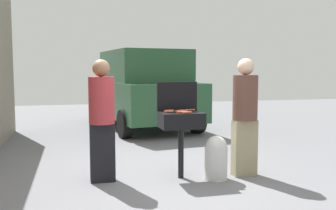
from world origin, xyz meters
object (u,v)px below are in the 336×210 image
at_px(hot_dog_0, 187,112).
at_px(hot_dog_3, 169,112).
at_px(hot_dog_2, 182,112).
at_px(hot_dog_7, 169,111).
at_px(person_right, 245,113).
at_px(person_left, 102,116).
at_px(hot_dog_8, 190,110).
at_px(parked_minivan, 142,89).
at_px(hot_dog_5, 183,111).
at_px(hot_dog_4, 179,111).
at_px(hot_dog_6, 184,112).
at_px(propane_tank, 216,157).
at_px(bbq_grill, 181,122).
at_px(hot_dog_1, 181,112).

height_order(hot_dog_0, hot_dog_3, same).
height_order(hot_dog_2, hot_dog_7, same).
bearing_deg(person_right, hot_dog_0, 8.18).
bearing_deg(hot_dog_3, person_left, 175.03).
relative_size(hot_dog_0, hot_dog_2, 1.00).
relative_size(hot_dog_2, person_left, 0.08).
height_order(hot_dog_2, hot_dog_8, same).
distance_m(person_right, parked_minivan, 5.05).
bearing_deg(hot_dog_5, person_right, -12.73).
xyz_separation_m(hot_dog_0, hot_dog_2, (-0.07, 0.04, 0.00)).
relative_size(hot_dog_8, parked_minivan, 0.03).
bearing_deg(hot_dog_4, hot_dog_6, -70.77).
bearing_deg(hot_dog_0, propane_tank, -4.80).
xyz_separation_m(hot_dog_4, hot_dog_6, (0.04, -0.11, 0.00)).
bearing_deg(hot_dog_5, propane_tank, -34.95).
height_order(bbq_grill, hot_dog_4, hot_dog_4).
bearing_deg(parked_minivan, hot_dog_7, 76.46).
bearing_deg(hot_dog_3, hot_dog_0, -37.56).
height_order(hot_dog_4, hot_dog_7, same).
bearing_deg(hot_dog_6, hot_dog_8, 52.51).
xyz_separation_m(bbq_grill, hot_dog_8, (0.18, 0.13, 0.16)).
height_order(bbq_grill, parked_minivan, parked_minivan).
distance_m(hot_dog_7, person_right, 1.09).
bearing_deg(hot_dog_2, hot_dog_3, 140.35).
xyz_separation_m(hot_dog_0, hot_dog_3, (-0.22, 0.17, 0.00)).
xyz_separation_m(hot_dog_4, person_right, (0.95, -0.14, -0.03)).
bearing_deg(person_left, propane_tank, -17.05).
height_order(hot_dog_2, hot_dog_4, same).
xyz_separation_m(bbq_grill, person_left, (-1.10, 0.10, 0.11)).
relative_size(hot_dog_1, propane_tank, 0.21).
xyz_separation_m(hot_dog_2, hot_dog_5, (0.08, 0.21, 0.00)).
xyz_separation_m(hot_dog_4, hot_dog_8, (0.20, 0.10, 0.00)).
bearing_deg(hot_dog_7, hot_dog_3, -108.04).
bearing_deg(bbq_grill, hot_dog_5, 59.55).
xyz_separation_m(hot_dog_3, hot_dog_8, (0.36, 0.12, 0.00)).
relative_size(bbq_grill, parked_minivan, 0.20).
bearing_deg(hot_dog_3, propane_tank, -17.68).
relative_size(bbq_grill, hot_dog_8, 7.25).
bearing_deg(propane_tank, hot_dog_6, 165.72).
height_order(person_right, parked_minivan, parked_minivan).
relative_size(hot_dog_2, person_right, 0.08).
distance_m(person_left, parked_minivan, 5.02).
height_order(hot_dog_5, person_left, person_left).
bearing_deg(bbq_grill, hot_dog_6, -74.34).
bearing_deg(hot_dog_5, hot_dog_4, -142.05).
distance_m(hot_dog_0, hot_dog_8, 0.32).
relative_size(hot_dog_4, propane_tank, 0.21).
distance_m(hot_dog_0, hot_dog_1, 0.13).
distance_m(hot_dog_6, parked_minivan, 4.99).
bearing_deg(hot_dog_4, hot_dog_3, -172.16).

